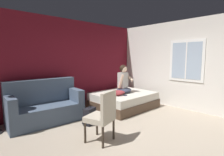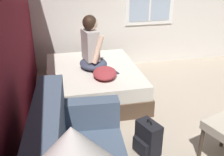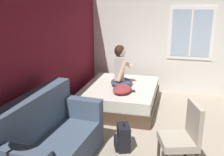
% 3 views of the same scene
% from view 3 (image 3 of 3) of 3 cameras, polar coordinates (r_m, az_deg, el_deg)
% --- Properties ---
extents(ground_plane, '(40.00, 40.00, 0.00)m').
position_cam_3_polar(ground_plane, '(4.54, 21.39, -14.30)').
color(ground_plane, tan).
extents(wall_back_accent, '(10.05, 0.16, 2.70)m').
position_cam_3_polar(wall_back_accent, '(4.55, -15.01, 4.76)').
color(wall_back_accent, maroon).
rests_on(wall_back_accent, ground).
extents(wall_side_with_window, '(0.19, 6.98, 2.70)m').
position_cam_3_polar(wall_side_with_window, '(6.58, 20.16, 7.96)').
color(wall_side_with_window, silver).
rests_on(wall_side_with_window, ground).
extents(bed, '(1.83, 1.52, 0.48)m').
position_cam_3_polar(bed, '(5.66, 1.78, -4.07)').
color(bed, '#4C3828').
rests_on(bed, ground).
extents(couch, '(1.76, 0.94, 1.04)m').
position_cam_3_polar(couch, '(3.77, -13.54, -13.33)').
color(couch, '#47566B').
rests_on(couch, ground).
extents(side_chair, '(0.58, 0.58, 0.98)m').
position_cam_3_polar(side_chair, '(3.66, 15.27, -11.99)').
color(side_chair, '#382D23').
rests_on(side_chair, ground).
extents(person_seated, '(0.60, 0.54, 0.88)m').
position_cam_3_polar(person_seated, '(5.48, 1.85, 1.82)').
color(person_seated, '#383D51').
rests_on(person_seated, bed).
extents(backpack, '(0.34, 0.31, 0.46)m').
position_cam_3_polar(backpack, '(4.17, 2.37, -12.85)').
color(backpack, black).
rests_on(backpack, ground).
extents(throw_pillow, '(0.53, 0.43, 0.14)m').
position_cam_3_polar(throw_pillow, '(5.16, 2.26, -2.49)').
color(throw_pillow, '#993338').
rests_on(throw_pillow, bed).
extents(cell_phone, '(0.16, 0.11, 0.01)m').
position_cam_3_polar(cell_phone, '(5.27, 4.70, -2.84)').
color(cell_phone, black).
rests_on(cell_phone, bed).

